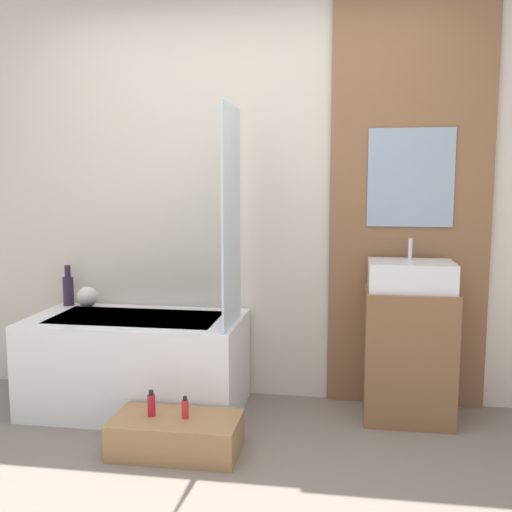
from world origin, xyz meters
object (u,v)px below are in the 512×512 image
wooden_step_bench (176,435)px  bottle_soap_secondary (185,408)px  bathtub (137,363)px  sink (411,276)px  vase_tall_dark (68,289)px  vase_round_light (87,297)px  bottle_soap_primary (151,404)px

wooden_step_bench → bottle_soap_secondary: bottle_soap_secondary is taller
bathtub → sink: (1.62, 0.11, 0.56)m
bottle_soap_secondary → vase_tall_dark: bearing=141.7°
vase_tall_dark → bottle_soap_secondary: (1.01, -0.80, -0.44)m
bathtub → vase_round_light: 0.59m
vase_round_light → wooden_step_bench: bearing=-43.2°
vase_round_light → vase_tall_dark: bearing=167.4°
wooden_step_bench → sink: size_ratio=1.36×
bottle_soap_primary → bottle_soap_secondary: (0.18, 0.00, -0.01)m
bathtub → vase_tall_dark: vase_tall_dark is taller
sink → bottle_soap_secondary: sink is taller
bottle_soap_primary → bottle_soap_secondary: bottle_soap_primary is taller
sink → vase_tall_dark: bearing=176.2°
bathtub → wooden_step_bench: (0.41, -0.54, -0.20)m
vase_round_light → bottle_soap_secondary: 1.23m
sink → bathtub: bearing=-176.0°
vase_round_light → bathtub: bearing=-28.8°
bottle_soap_primary → sink: bearing=26.0°
vase_round_light → sink: bearing=-3.2°
bathtub → bottle_soap_secondary: bathtub is taller
bathtub → bottle_soap_secondary: (0.45, -0.54, -0.05)m
vase_tall_dark → bottle_soap_primary: 1.24m
wooden_step_bench → vase_round_light: (-0.82, 0.77, 0.55)m
vase_tall_dark → bathtub: bearing=-24.9°
wooden_step_bench → vase_tall_dark: 1.39m
sink → vase_tall_dark: 2.19m
wooden_step_bench → vase_tall_dark: vase_tall_dark is taller
sink → bottle_soap_primary: bearing=-154.0°
sink → vase_tall_dark: size_ratio=1.80×
bathtub → sink: sink is taller
wooden_step_bench → sink: (1.22, 0.66, 0.76)m
wooden_step_bench → vase_round_light: vase_round_light is taller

